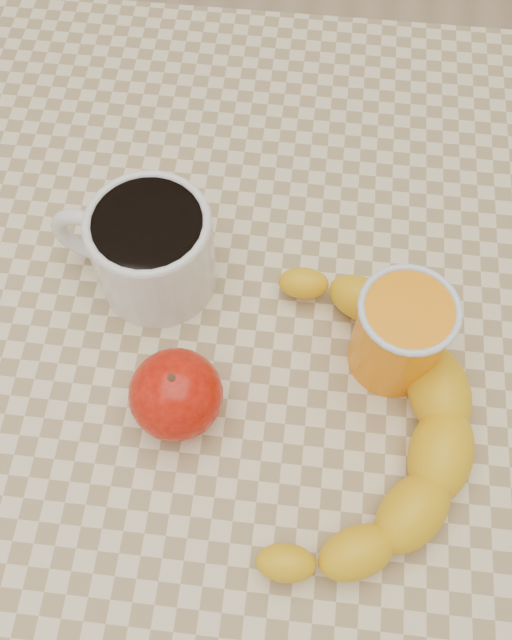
# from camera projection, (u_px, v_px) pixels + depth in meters

# --- Properties ---
(ground) EXTENTS (3.00, 3.00, 0.00)m
(ground) POSITION_uv_depth(u_px,v_px,m) (256.00, 515.00, 1.28)
(ground) COLOR tan
(ground) RESTS_ON ground
(table) EXTENTS (0.80, 0.80, 0.75)m
(table) POSITION_uv_depth(u_px,v_px,m) (256.00, 370.00, 0.69)
(table) COLOR beige
(table) RESTS_ON ground
(coffee_mug) EXTENTS (0.15, 0.12, 0.09)m
(coffee_mug) POSITION_uv_depth(u_px,v_px,m) (149.00, 247.00, 0.60)
(coffee_mug) COLOR silver
(coffee_mug) RESTS_ON table
(orange_juice_glass) EXTENTS (0.08, 0.08, 0.09)m
(orange_juice_glass) POSITION_uv_depth(u_px,v_px,m) (400.00, 334.00, 0.56)
(orange_juice_glass) COLOR orange
(orange_juice_glass) RESTS_ON table
(apple) EXTENTS (0.09, 0.09, 0.07)m
(apple) POSITION_uv_depth(u_px,v_px,m) (176.00, 394.00, 0.55)
(apple) COLOR #960905
(apple) RESTS_ON table
(banana) EXTENTS (0.31, 0.37, 0.05)m
(banana) POSITION_uv_depth(u_px,v_px,m) (356.00, 422.00, 0.55)
(banana) COLOR gold
(banana) RESTS_ON table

